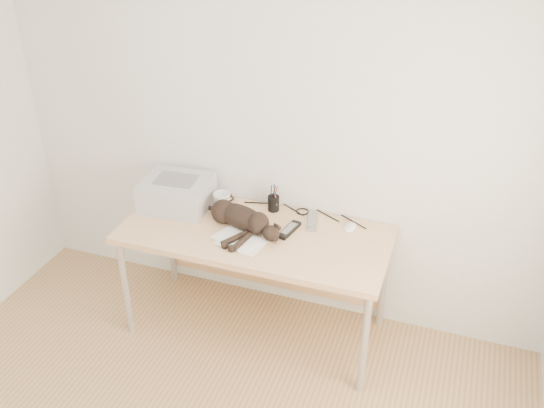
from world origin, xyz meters
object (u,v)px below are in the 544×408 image
at_px(mug, 222,201).
at_px(mouse, 350,225).
at_px(printer, 177,193).
at_px(cat, 239,218).
at_px(desk, 260,243).
at_px(pen_cup, 274,203).

bearing_deg(mug, mouse, 2.24).
relative_size(printer, cat, 0.69).
distance_m(printer, mug, 0.29).
xyz_separation_m(mug, mouse, (0.82, 0.03, -0.03)).
height_order(desk, cat, cat).
distance_m(desk, mug, 0.37).
relative_size(cat, pen_cup, 3.43).
distance_m(mug, mouse, 0.82).
xyz_separation_m(cat, pen_cup, (0.13, 0.26, -0.01)).
bearing_deg(desk, mug, 159.33).
xyz_separation_m(printer, pen_cup, (0.59, 0.15, -0.04)).
xyz_separation_m(mug, pen_cup, (0.32, 0.08, 0.00)).
bearing_deg(cat, pen_cup, 80.67).
distance_m(pen_cup, mouse, 0.51).
bearing_deg(cat, desk, 48.51).
distance_m(printer, cat, 0.47).
distance_m(desk, printer, 0.61).
bearing_deg(pen_cup, cat, -117.16).
bearing_deg(printer, mug, 14.96).
bearing_deg(mug, pen_cup, 13.79).
relative_size(desk, cat, 2.53).
xyz_separation_m(printer, mouse, (1.09, 0.10, -0.08)).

